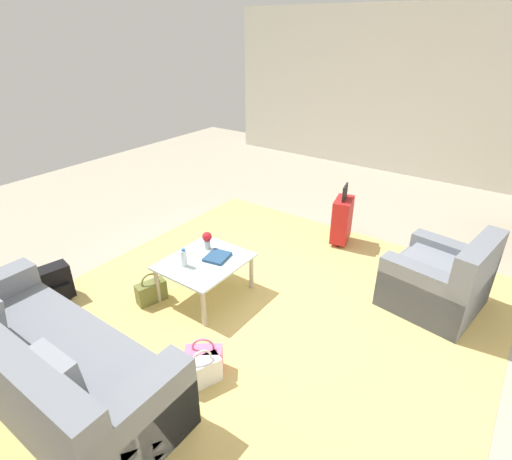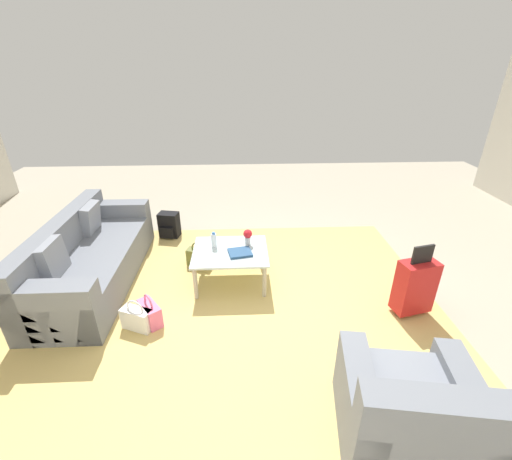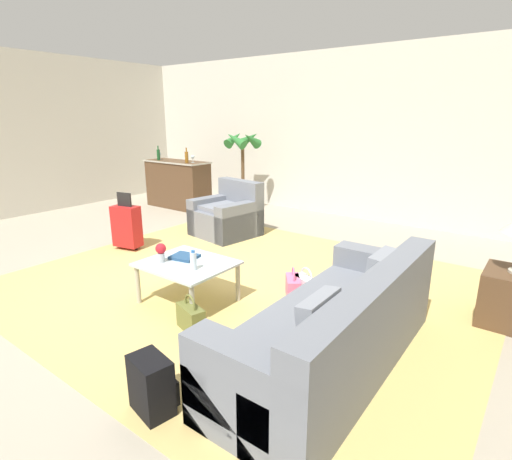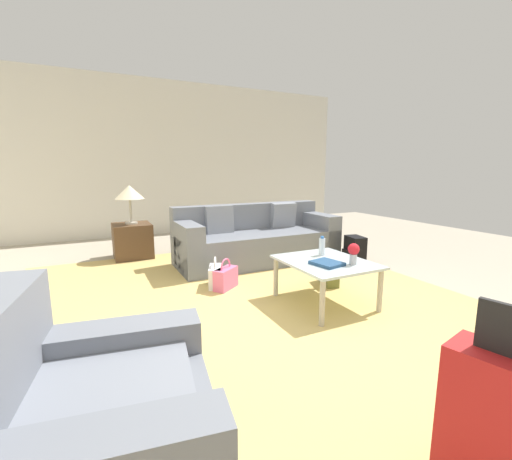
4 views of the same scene
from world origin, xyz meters
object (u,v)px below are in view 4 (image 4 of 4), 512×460
object	(u,v)px
water_bottle	(322,246)
table_lamp	(129,193)
coffee_table	(326,266)
handbag_white	(215,276)
couch	(255,241)
flower_vase	(354,252)
side_table	(133,241)
suitcase_red	(500,426)
handbag_olive	(329,274)
backpack_black	(354,251)
coffee_table_book	(327,263)
armchair	(81,441)
handbag_pink	(226,278)

from	to	relation	value
water_bottle	table_lamp	size ratio (longest dim) A/B	0.35
coffee_table	water_bottle	bearing A→B (deg)	-26.57
table_lamp	handbag_white	xyz separation A→B (m)	(-1.84, -0.68, -0.86)
couch	water_bottle	xyz separation A→B (m)	(-1.59, -0.00, 0.24)
flower_vase	water_bottle	bearing A→B (deg)	6.79
coffee_table	side_table	xyz separation A→B (m)	(2.80, 1.50, -0.13)
suitcase_red	handbag_olive	xyz separation A→B (m)	(2.45, -1.10, -0.23)
coffee_table	backpack_black	bearing A→B (deg)	-52.16
coffee_table_book	table_lamp	bearing A→B (deg)	14.77
backpack_black	armchair	bearing A→B (deg)	123.52
suitcase_red	handbag_olive	world-z (taller)	suitcase_red
coffee_table_book	flower_vase	bearing A→B (deg)	-124.66
water_bottle	coffee_table_book	distance (m)	0.38
handbag_olive	flower_vase	bearing A→B (deg)	159.30
coffee_table	coffee_table_book	distance (m)	0.16
water_bottle	flower_vase	xyz separation A→B (m)	(-0.42, -0.05, 0.03)
coffee_table	flower_vase	world-z (taller)	flower_vase
side_table	backpack_black	bearing A→B (deg)	-122.80
coffee_table	coffee_table_book	xyz separation A→B (m)	(-0.12, 0.08, 0.07)
suitcase_red	handbag_white	size ratio (longest dim) A/B	2.37
couch	coffee_table	size ratio (longest dim) A/B	2.56
suitcase_red	backpack_black	bearing A→B (deg)	-33.54
suitcase_red	handbag_pink	distance (m)	2.86
coffee_table	suitcase_red	distance (m)	2.12
water_bottle	suitcase_red	world-z (taller)	suitcase_red
side_table	handbag_white	world-z (taller)	side_table
couch	coffee_table_book	world-z (taller)	couch
side_table	water_bottle	bearing A→B (deg)	-148.39
couch	side_table	xyz separation A→B (m)	(1.01, 1.60, -0.04)
handbag_pink	coffee_table_book	bearing A→B (deg)	-145.82
armchair	side_table	bearing A→B (deg)	-9.30
coffee_table_book	backpack_black	distance (m)	1.79
water_bottle	armchair	bearing A→B (deg)	123.27
handbag_pink	table_lamp	bearing A→B (deg)	21.36
coffee_table_book	suitcase_red	world-z (taller)	suitcase_red
suitcase_red	handbag_pink	xyz separation A→B (m)	(2.85, 0.04, -0.23)
handbag_white	backpack_black	distance (m)	2.11
handbag_olive	coffee_table	bearing A→B (deg)	137.96
suitcase_red	backpack_black	xyz separation A→B (m)	(3.00, -1.99, -0.16)
coffee_table	handbag_pink	distance (m)	1.15
couch	handbag_olive	world-z (taller)	couch
flower_vase	backpack_black	distance (m)	1.71
coffee_table_book	backpack_black	size ratio (longest dim) A/B	0.68
backpack_black	coffee_table_book	bearing A→B (deg)	129.32
suitcase_red	coffee_table_book	bearing A→B (deg)	-18.25
water_bottle	side_table	size ratio (longest dim) A/B	0.37
coffee_table_book	handbag_olive	size ratio (longest dim) A/B	0.76
table_lamp	couch	bearing A→B (deg)	-122.29
water_bottle	handbag_white	world-z (taller)	water_bottle
water_bottle	suitcase_red	bearing A→B (deg)	160.02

